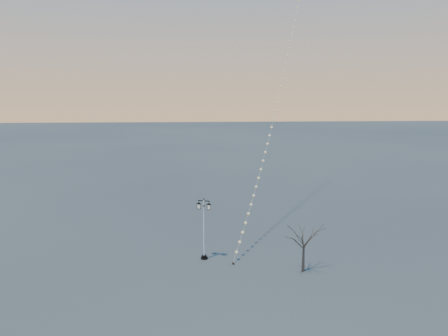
{
  "coord_description": "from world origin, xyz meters",
  "views": [
    {
      "loc": [
        -2.28,
        -32.77,
        13.92
      ],
      "look_at": [
        0.04,
        4.47,
        7.09
      ],
      "focal_mm": 35.18,
      "sensor_mm": 36.0,
      "label": 1
    }
  ],
  "objects": [
    {
      "name": "ground",
      "position": [
        0.0,
        0.0,
        0.0
      ],
      "size": [
        300.0,
        300.0,
        0.0
      ],
      "primitive_type": "plane",
      "color": "#404141",
      "rests_on": "ground"
    },
    {
      "name": "street_lamp",
      "position": [
        -1.78,
        1.58,
        2.84
      ],
      "size": [
        1.26,
        0.73,
        5.14
      ],
      "rotation": [
        0.0,
        0.0,
        -0.33
      ],
      "color": "black",
      "rests_on": "ground"
    },
    {
      "name": "bare_tree",
      "position": [
        5.78,
        -1.38,
        2.66
      ],
      "size": [
        2.31,
        2.31,
        3.83
      ],
      "rotation": [
        0.0,
        0.0,
        -0.1
      ],
      "color": "#403229",
      "rests_on": "ground"
    },
    {
      "name": "kite_train",
      "position": [
        5.91,
        13.74,
        12.69
      ],
      "size": [
        11.39,
        27.54,
        25.64
      ],
      "rotation": [
        0.0,
        0.0,
        -0.22
      ],
      "color": "black",
      "rests_on": "ground"
    }
  ]
}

